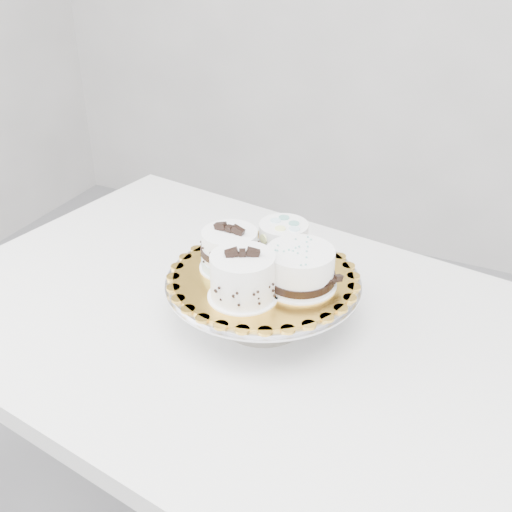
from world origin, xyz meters
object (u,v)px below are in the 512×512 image
at_px(table, 246,349).
at_px(cake_banded, 230,251).
at_px(cake_dots, 283,240).
at_px(cake_swirl, 243,278).
at_px(cake_board, 263,277).
at_px(cake_ribbon, 300,269).
at_px(cake_stand, 263,292).

height_order(table, cake_banded, cake_banded).
bearing_deg(table, cake_dots, 74.40).
bearing_deg(cake_swirl, table, 86.69).
height_order(cake_banded, cake_dots, cake_banded).
relative_size(cake_board, cake_dots, 2.85).
relative_size(cake_banded, cake_dots, 0.99).
xyz_separation_m(cake_swirl, cake_ribbon, (0.07, 0.08, -0.01)).
xyz_separation_m(cake_stand, cake_ribbon, (0.07, 0.00, 0.07)).
xyz_separation_m(cake_banded, cake_dots, (0.07, 0.08, 0.00)).
height_order(cake_stand, cake_banded, cake_banded).
xyz_separation_m(cake_board, cake_dots, (0.00, 0.08, 0.04)).
distance_m(cake_stand, cake_board, 0.03).
height_order(cake_banded, cake_ribbon, cake_banded).
distance_m(cake_board, cake_banded, 0.08).
xyz_separation_m(table, cake_dots, (0.04, 0.08, 0.21)).
distance_m(table, cake_banded, 0.21).
bearing_deg(cake_stand, cake_dots, 87.29).
relative_size(cake_board, cake_banded, 2.87).
bearing_deg(cake_board, cake_ribbon, 0.22).
height_order(cake_swirl, cake_dots, cake_swirl).
bearing_deg(cake_board, table, -173.42).
relative_size(cake_board, cake_swirl, 2.21).
bearing_deg(table, cake_ribbon, 11.46).
relative_size(cake_banded, cake_ribbon, 0.72).
distance_m(cake_board, cake_swirl, 0.08).
relative_size(table, cake_swirl, 9.23).
bearing_deg(cake_banded, cake_stand, 2.86).
distance_m(cake_swirl, cake_dots, 0.16).
bearing_deg(cake_swirl, cake_board, 60.14).
bearing_deg(cake_stand, cake_swirl, -92.78).
bearing_deg(cake_board, cake_banded, 179.71).
bearing_deg(cake_dots, cake_board, -105.05).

